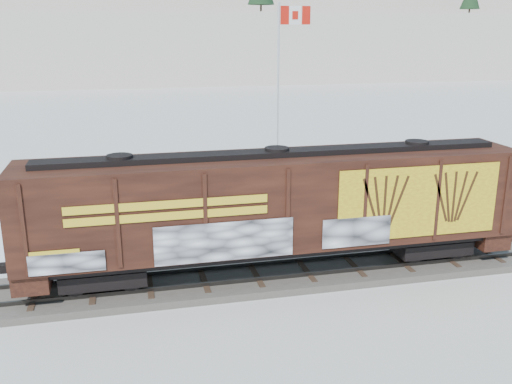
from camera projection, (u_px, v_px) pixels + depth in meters
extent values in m
plane|color=white|center=(255.00, 280.00, 22.02)|extent=(500.00, 500.00, 0.00)
cube|color=#59544C|center=(255.00, 276.00, 21.98)|extent=(50.00, 3.40, 0.28)
cube|color=#33302D|center=(259.00, 279.00, 21.25)|extent=(50.00, 0.10, 0.15)
cube|color=#33302D|center=(251.00, 264.00, 22.60)|extent=(50.00, 0.10, 0.15)
cube|color=white|center=(222.00, 219.00, 29.04)|extent=(40.00, 8.00, 0.03)
cube|color=white|center=(143.00, 46.00, 109.26)|extent=(360.00, 40.00, 12.00)
cube|color=white|center=(137.00, 17.00, 135.68)|extent=(360.00, 40.00, 24.00)
cube|color=black|center=(104.00, 272.00, 20.55)|extent=(3.00, 2.00, 0.90)
cube|color=black|center=(427.00, 243.00, 23.36)|extent=(3.00, 2.00, 0.90)
cylinder|color=black|center=(75.00, 284.00, 19.62)|extent=(0.90, 0.12, 0.90)
cube|color=black|center=(276.00, 244.00, 21.81)|extent=(18.70, 2.40, 0.25)
cube|color=#3C1B10|center=(276.00, 199.00, 21.32)|extent=(18.70, 3.00, 3.33)
cube|color=black|center=(277.00, 153.00, 20.83)|extent=(17.21, 0.90, 0.20)
cube|color=yellow|center=(420.00, 202.00, 20.98)|extent=(6.36, 0.03, 2.70)
cube|color=gold|center=(169.00, 210.00, 18.88)|extent=(6.73, 0.02, 0.70)
cube|color=white|center=(225.00, 242.00, 19.63)|extent=(4.86, 0.03, 1.40)
cylinder|color=silver|center=(277.00, 188.00, 34.32)|extent=(0.90, 0.90, 0.20)
cylinder|color=silver|center=(278.00, 100.00, 32.86)|extent=(0.14, 0.14, 10.75)
cube|color=red|center=(285.00, 15.00, 31.64)|extent=(0.50, 0.07, 1.00)
cube|color=white|center=(295.00, 15.00, 31.78)|extent=(0.70, 0.09, 1.00)
cube|color=red|center=(306.00, 15.00, 31.92)|extent=(0.50, 0.07, 1.00)
imported|color=#B5B8BD|center=(164.00, 215.00, 27.15)|extent=(4.67, 2.56, 1.50)
imported|color=silver|center=(136.00, 221.00, 26.38)|extent=(4.82, 2.91, 1.50)
imported|color=black|center=(324.00, 207.00, 28.40)|extent=(5.65, 4.07, 1.52)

